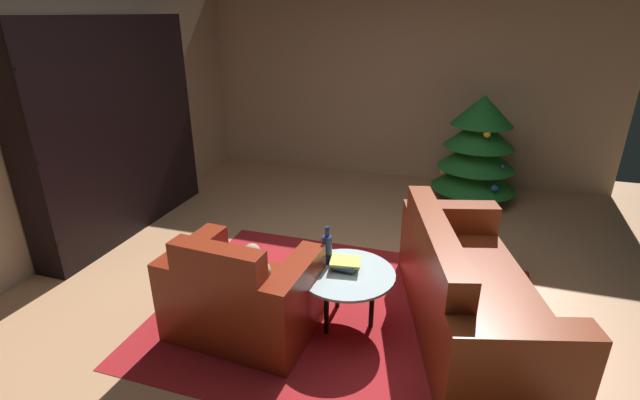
% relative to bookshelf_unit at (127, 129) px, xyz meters
% --- Properties ---
extents(ground_plane, '(7.57, 7.57, 0.00)m').
position_rel_bookshelf_unit_xyz_m(ground_plane, '(2.44, -0.74, -1.04)').
color(ground_plane, tan).
extents(wall_back, '(5.43, 0.06, 2.58)m').
position_rel_bookshelf_unit_xyz_m(wall_back, '(2.44, 2.44, 0.25)').
color(wall_back, tan).
rests_on(wall_back, ground).
extents(wall_left, '(0.06, 6.43, 2.58)m').
position_rel_bookshelf_unit_xyz_m(wall_left, '(-0.24, -0.74, 0.25)').
color(wall_left, tan).
rests_on(wall_left, ground).
extents(area_rug, '(2.83, 2.15, 0.01)m').
position_rel_bookshelf_unit_xyz_m(area_rug, '(2.56, -0.93, -1.04)').
color(area_rug, maroon).
rests_on(area_rug, ground).
extents(bookshelf_unit, '(0.33, 2.15, 2.13)m').
position_rel_bookshelf_unit_xyz_m(bookshelf_unit, '(0.00, 0.00, 0.00)').
color(bookshelf_unit, black).
rests_on(bookshelf_unit, ground).
extents(armchair_red, '(1.04, 0.76, 0.81)m').
position_rel_bookshelf_unit_xyz_m(armchair_red, '(1.90, -1.34, -0.75)').
color(armchair_red, maroon).
rests_on(armchair_red, ground).
extents(couch_red, '(1.25, 1.97, 0.84)m').
position_rel_bookshelf_unit_xyz_m(couch_red, '(3.42, -0.83, -0.75)').
color(couch_red, maroon).
rests_on(couch_red, ground).
extents(coffee_table, '(0.70, 0.70, 0.43)m').
position_rel_bookshelf_unit_xyz_m(coffee_table, '(2.58, -1.02, -0.65)').
color(coffee_table, black).
rests_on(coffee_table, ground).
extents(book_stack_on_table, '(0.24, 0.20, 0.07)m').
position_rel_bookshelf_unit_xyz_m(book_stack_on_table, '(2.56, -0.98, -0.57)').
color(book_stack_on_table, '#3C8A55').
rests_on(book_stack_on_table, coffee_table).
extents(bottle_on_table, '(0.08, 0.08, 0.30)m').
position_rel_bookshelf_unit_xyz_m(bottle_on_table, '(2.41, -0.94, -0.50)').
color(bottle_on_table, navy).
rests_on(bottle_on_table, coffee_table).
extents(decorated_tree, '(1.00, 1.00, 1.28)m').
position_rel_bookshelf_unit_xyz_m(decorated_tree, '(3.47, 1.78, -0.40)').
color(decorated_tree, brown).
rests_on(decorated_tree, ground).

